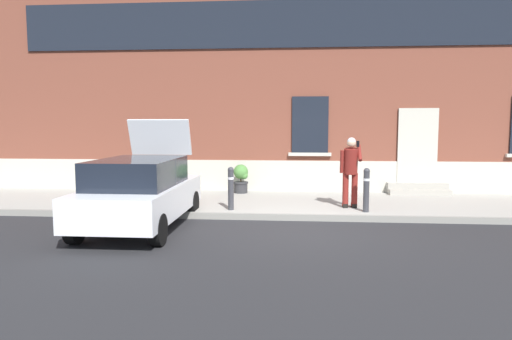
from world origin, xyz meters
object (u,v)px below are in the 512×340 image
(person_on_phone, at_px, (351,168))
(planter_charcoal, at_px, (241,178))
(hatchback_car_white, at_px, (141,191))
(planter_cream, at_px, (160,178))
(bollard_near_person, at_px, (366,188))
(bollard_far_left, at_px, (231,187))

(person_on_phone, relative_size, planter_charcoal, 2.03)
(hatchback_car_white, height_order, person_on_phone, hatchback_car_white)
(planter_cream, xyz_separation_m, planter_charcoal, (2.41, 0.25, 0.00))
(bollard_near_person, bearing_deg, planter_cream, 156.37)
(hatchback_car_white, relative_size, person_on_phone, 2.33)
(bollard_near_person, bearing_deg, hatchback_car_white, -163.29)
(bollard_far_left, xyz_separation_m, person_on_phone, (2.90, 0.50, 0.44))
(planter_cream, bearing_deg, bollard_far_left, -45.14)
(hatchback_car_white, xyz_separation_m, person_on_phone, (4.63, 1.98, 0.35))
(bollard_near_person, bearing_deg, planter_charcoal, 140.17)
(bollard_far_left, height_order, planter_cream, bollard_far_left)
(person_on_phone, bearing_deg, bollard_far_left, -172.96)
(bollard_far_left, bearing_deg, bollard_near_person, 0.00)
(bollard_near_person, xyz_separation_m, planter_cream, (-5.71, 2.50, -0.11))
(hatchback_car_white, distance_m, planter_cream, 4.06)
(planter_cream, bearing_deg, bollard_near_person, -23.63)
(bollard_near_person, relative_size, planter_cream, 1.22)
(planter_charcoal, bearing_deg, bollard_far_left, -88.41)
(planter_cream, bearing_deg, person_on_phone, -20.38)
(hatchback_car_white, bearing_deg, bollard_near_person, 16.71)
(bollard_near_person, relative_size, planter_charcoal, 1.22)
(hatchback_car_white, height_order, bollard_near_person, hatchback_car_white)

